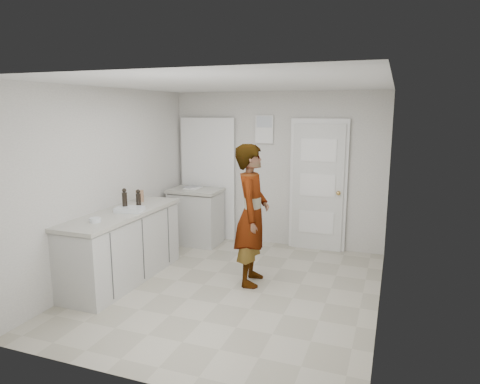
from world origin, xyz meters
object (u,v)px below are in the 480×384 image
at_px(person, 252,215).
at_px(oil_cruet_b, 125,200).
at_px(egg_bowl, 95,220).
at_px(oil_cruet_a, 138,199).
at_px(baking_dish, 130,210).
at_px(cake_mix_box, 140,196).
at_px(spice_jar, 139,205).

xyz_separation_m(person, oil_cruet_b, (-1.59, -0.43, 0.17)).
xyz_separation_m(oil_cruet_b, egg_bowl, (0.02, -0.61, -0.12)).
distance_m(oil_cruet_a, baking_dish, 0.21).
bearing_deg(baking_dish, oil_cruet_a, 86.18).
bearing_deg(egg_bowl, person, 33.49).
distance_m(person, cake_mix_box, 1.72).
bearing_deg(person, cake_mix_box, 77.65).
relative_size(cake_mix_box, egg_bowl, 1.26).
bearing_deg(cake_mix_box, oil_cruet_a, -81.08).
distance_m(person, baking_dish, 1.57).
bearing_deg(person, baking_dish, 98.04).
xyz_separation_m(spice_jar, egg_bowl, (-0.05, -0.83, -0.01)).
relative_size(oil_cruet_b, egg_bowl, 2.24).
xyz_separation_m(cake_mix_box, baking_dish, (0.21, -0.56, -0.06)).
relative_size(spice_jar, baking_dish, 0.20).
bearing_deg(oil_cruet_a, person, 10.35).
bearing_deg(egg_bowl, cake_mix_box, 96.80).
relative_size(cake_mix_box, baking_dish, 0.44).
distance_m(cake_mix_box, spice_jar, 0.37).
relative_size(person, baking_dish, 4.80).
relative_size(oil_cruet_a, egg_bowl, 1.96).
distance_m(cake_mix_box, oil_cruet_a, 0.43).
xyz_separation_m(person, cake_mix_box, (-1.71, 0.10, 0.11)).
height_order(cake_mix_box, spice_jar, cake_mix_box).
bearing_deg(egg_bowl, oil_cruet_a, 83.59).
bearing_deg(oil_cruet_a, baking_dish, -93.82).
relative_size(cake_mix_box, oil_cruet_a, 0.65).
bearing_deg(spice_jar, cake_mix_box, 120.78).
bearing_deg(oil_cruet_b, oil_cruet_a, 57.20).
relative_size(cake_mix_box, spice_jar, 2.25).
xyz_separation_m(cake_mix_box, oil_cruet_b, (0.12, -0.53, 0.06)).
bearing_deg(cake_mix_box, egg_bowl, -105.32).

